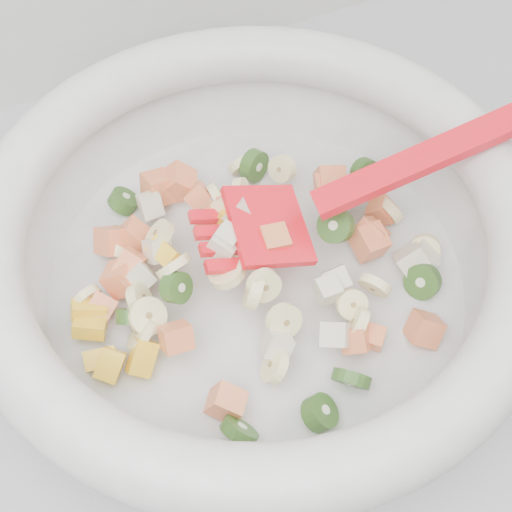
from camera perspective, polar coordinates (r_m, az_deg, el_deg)
name	(u,v)px	position (r m, az deg, el deg)	size (l,w,h in m)	color
counter	(310,436)	(1.01, 4.32, -14.19)	(2.00, 0.60, 0.90)	gray
mixing_bowl	(256,245)	(0.52, 0.02, 0.92)	(0.47, 0.42, 0.15)	#B8B8B6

